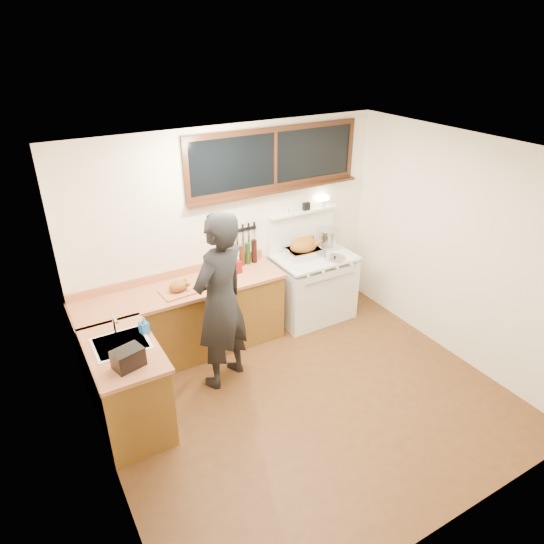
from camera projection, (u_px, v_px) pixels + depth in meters
ground_plane at (308, 401)px, 5.17m from camera, size 4.00×3.50×0.02m
room_shell at (314, 261)px, 4.41m from camera, size 4.10×3.60×2.65m
counter_back at (184, 321)px, 5.72m from camera, size 2.44×0.64×1.00m
counter_left at (127, 386)px, 4.68m from camera, size 0.64×1.09×0.90m
sink_unit at (121, 348)px, 4.57m from camera, size 0.50×0.45×0.37m
vintage_stove at (312, 285)px, 6.49m from camera, size 1.02×0.74×1.58m
back_window at (275, 166)px, 5.82m from camera, size 2.32×0.13×0.77m
left_doorway at (119, 426)px, 3.36m from camera, size 0.02×1.04×2.17m
knife_strip at (240, 231)px, 5.95m from camera, size 0.46×0.03×0.28m
man at (220, 302)px, 5.05m from camera, size 0.86×0.74×1.99m
soap_bottle at (144, 325)px, 4.66m from camera, size 0.10×0.10×0.18m
toaster at (128, 358)px, 4.20m from camera, size 0.29×0.24×0.18m
cutting_board at (179, 288)px, 5.40m from camera, size 0.42×0.33×0.14m
roast_turkey at (304, 248)px, 6.25m from camera, size 0.51×0.37×0.26m
stockpot at (329, 239)px, 6.47m from camera, size 0.33×0.33×0.25m
saucepan at (303, 244)px, 6.49m from camera, size 0.18×0.28×0.11m
pot_lid at (335, 258)px, 6.19m from camera, size 0.33×0.33×0.04m
coffee_tin at (237, 267)px, 5.82m from camera, size 0.11×0.09×0.15m
pitcher at (235, 260)px, 5.96m from camera, size 0.12×0.12×0.19m
bottle_cluster at (242, 255)px, 5.99m from camera, size 0.48×0.07×0.30m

